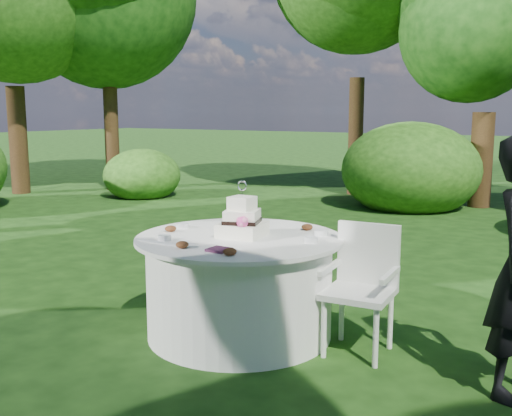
# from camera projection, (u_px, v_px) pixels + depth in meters

# --- Properties ---
(ground) EXTENTS (80.00, 80.00, 0.00)m
(ground) POSITION_uv_depth(u_px,v_px,m) (240.00, 334.00, 4.62)
(ground) COLOR black
(ground) RESTS_ON ground
(napkins) EXTENTS (0.14, 0.14, 0.02)m
(napkins) POSITION_uv_depth(u_px,v_px,m) (219.00, 250.00, 4.03)
(napkins) COLOR #401B35
(napkins) RESTS_ON table
(feather_plume) EXTENTS (0.48, 0.07, 0.01)m
(feather_plume) POSITION_uv_depth(u_px,v_px,m) (162.00, 243.00, 4.23)
(feather_plume) COLOR white
(feather_plume) RESTS_ON table
(table) EXTENTS (1.56, 1.56, 0.77)m
(table) POSITION_uv_depth(u_px,v_px,m) (239.00, 285.00, 4.56)
(table) COLOR white
(table) RESTS_ON ground
(cake) EXTENTS (0.36, 0.36, 0.43)m
(cake) POSITION_uv_depth(u_px,v_px,m) (242.00, 222.00, 4.48)
(cake) COLOR white
(cake) RESTS_ON table
(chair) EXTENTS (0.50, 0.49, 0.91)m
(chair) POSITION_uv_depth(u_px,v_px,m) (363.00, 279.00, 4.25)
(chair) COLOR silver
(chair) RESTS_ON ground
(votives) EXTENTS (1.22, 0.95, 0.04)m
(votives) POSITION_uv_depth(u_px,v_px,m) (242.00, 231.00, 4.61)
(votives) COLOR silver
(votives) RESTS_ON table
(petal_cups) EXTENTS (0.96, 1.11, 0.05)m
(petal_cups) POSITION_uv_depth(u_px,v_px,m) (224.00, 237.00, 4.36)
(petal_cups) COLOR #562D16
(petal_cups) RESTS_ON table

